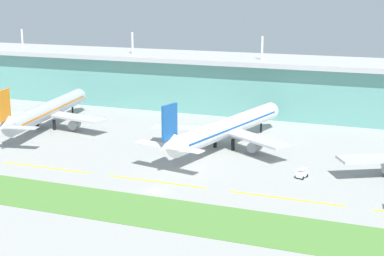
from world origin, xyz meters
name	(u,v)px	position (x,y,z in m)	size (l,w,h in m)	color
ground_plane	(156,191)	(0.00, 0.00, 0.00)	(600.00, 600.00, 0.00)	#9E9E99
terminal_building	(265,85)	(0.00, 103.02, 11.14)	(288.00, 34.00, 30.86)	#5B9E93
airliner_near	(47,111)	(-64.28, 46.48, 6.45)	(47.97, 67.96, 18.90)	#ADB2BC
airliner_middle	(227,128)	(3.29, 45.00, 6.46)	(47.83, 70.13, 18.90)	white
taxiway_stripe_mid_west	(46,167)	(-37.00, 6.48, 0.02)	(28.00, 0.70, 0.04)	yellow
taxiway_stripe_centre	(156,182)	(-3.00, 6.48, 0.02)	(28.00, 0.70, 0.04)	yellow
taxiway_stripe_mid_east	(285,199)	(31.00, 6.48, 0.02)	(28.00, 0.70, 0.04)	yellow
grass_verge	(132,209)	(0.00, -12.98, 0.05)	(300.00, 18.00, 0.10)	#518438
baggage_cart	(302,173)	(31.47, 23.67, 1.26)	(2.74, 3.93, 2.48)	silver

